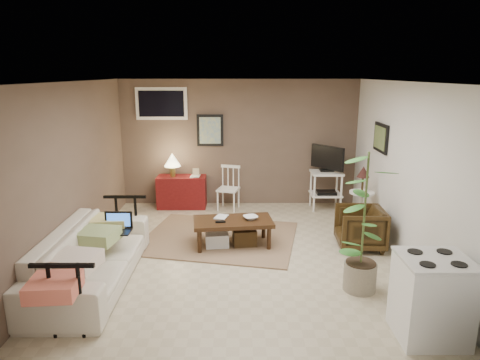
{
  "coord_description": "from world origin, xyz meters",
  "views": [
    {
      "loc": [
        -0.0,
        -5.6,
        2.51
      ],
      "look_at": [
        0.01,
        0.35,
        1.01
      ],
      "focal_mm": 32.0,
      "sensor_mm": 36.0,
      "label": 1
    }
  ],
  "objects_px": {
    "red_console": "(181,189)",
    "armchair": "(360,226)",
    "spindle_chair": "(228,189)",
    "tv_stand": "(326,176)",
    "coffee_table": "(232,231)",
    "sofa": "(91,248)",
    "side_table": "(362,191)",
    "stove": "(431,298)",
    "potted_plant": "(364,218)"
  },
  "relations": [
    {
      "from": "red_console",
      "to": "armchair",
      "type": "bearing_deg",
      "value": -34.16
    },
    {
      "from": "spindle_chair",
      "to": "tv_stand",
      "type": "height_order",
      "value": "tv_stand"
    },
    {
      "from": "spindle_chair",
      "to": "red_console",
      "type": "bearing_deg",
      "value": 173.35
    },
    {
      "from": "coffee_table",
      "to": "spindle_chair",
      "type": "bearing_deg",
      "value": 93.23
    },
    {
      "from": "sofa",
      "to": "side_table",
      "type": "relative_size",
      "value": 2.19
    },
    {
      "from": "sofa",
      "to": "tv_stand",
      "type": "bearing_deg",
      "value": -49.67
    },
    {
      "from": "spindle_chair",
      "to": "armchair",
      "type": "xyz_separation_m",
      "value": [
        1.97,
        -1.85,
        -0.05
      ]
    },
    {
      "from": "side_table",
      "to": "stove",
      "type": "height_order",
      "value": "side_table"
    },
    {
      "from": "tv_stand",
      "to": "red_console",
      "type": "bearing_deg",
      "value": 177.73
    },
    {
      "from": "spindle_chair",
      "to": "tv_stand",
      "type": "bearing_deg",
      "value": -0.09
    },
    {
      "from": "coffee_table",
      "to": "potted_plant",
      "type": "height_order",
      "value": "potted_plant"
    },
    {
      "from": "tv_stand",
      "to": "armchair",
      "type": "distance_m",
      "value": 1.88
    },
    {
      "from": "sofa",
      "to": "potted_plant",
      "type": "relative_size",
      "value": 1.37
    },
    {
      "from": "tv_stand",
      "to": "potted_plant",
      "type": "height_order",
      "value": "potted_plant"
    },
    {
      "from": "sofa",
      "to": "red_console",
      "type": "xyz_separation_m",
      "value": [
        0.69,
        3.02,
        -0.09
      ]
    },
    {
      "from": "armchair",
      "to": "stove",
      "type": "height_order",
      "value": "stove"
    },
    {
      "from": "sofa",
      "to": "red_console",
      "type": "distance_m",
      "value": 3.1
    },
    {
      "from": "spindle_chair",
      "to": "potted_plant",
      "type": "bearing_deg",
      "value": -62.38
    },
    {
      "from": "tv_stand",
      "to": "side_table",
      "type": "xyz_separation_m",
      "value": [
        0.36,
        -1.08,
        0.02
      ]
    },
    {
      "from": "side_table",
      "to": "sofa",
      "type": "bearing_deg",
      "value": -154.17
    },
    {
      "from": "red_console",
      "to": "spindle_chair",
      "type": "xyz_separation_m",
      "value": [
        0.91,
        -0.11,
        0.02
      ]
    },
    {
      "from": "tv_stand",
      "to": "stove",
      "type": "relative_size",
      "value": 1.44
    },
    {
      "from": "coffee_table",
      "to": "spindle_chair",
      "type": "relative_size",
      "value": 1.48
    },
    {
      "from": "armchair",
      "to": "potted_plant",
      "type": "relative_size",
      "value": 0.4
    },
    {
      "from": "armchair",
      "to": "stove",
      "type": "distance_m",
      "value": 2.21
    },
    {
      "from": "coffee_table",
      "to": "red_console",
      "type": "relative_size",
      "value": 1.15
    },
    {
      "from": "sofa",
      "to": "red_console",
      "type": "bearing_deg",
      "value": -12.91
    },
    {
      "from": "red_console",
      "to": "stove",
      "type": "distance_m",
      "value": 5.1
    },
    {
      "from": "tv_stand",
      "to": "side_table",
      "type": "bearing_deg",
      "value": -71.43
    },
    {
      "from": "spindle_chair",
      "to": "side_table",
      "type": "height_order",
      "value": "side_table"
    },
    {
      "from": "coffee_table",
      "to": "stove",
      "type": "distance_m",
      "value": 2.98
    },
    {
      "from": "stove",
      "to": "spindle_chair",
      "type": "bearing_deg",
      "value": 116.76
    },
    {
      "from": "armchair",
      "to": "tv_stand",
      "type": "bearing_deg",
      "value": -173.02
    },
    {
      "from": "spindle_chair",
      "to": "side_table",
      "type": "bearing_deg",
      "value": -26.21
    },
    {
      "from": "stove",
      "to": "red_console",
      "type": "bearing_deg",
      "value": 125.35
    },
    {
      "from": "stove",
      "to": "armchair",
      "type": "bearing_deg",
      "value": 91.84
    },
    {
      "from": "red_console",
      "to": "side_table",
      "type": "bearing_deg",
      "value": -20.92
    },
    {
      "from": "sofa",
      "to": "side_table",
      "type": "bearing_deg",
      "value": -64.17
    },
    {
      "from": "sofa",
      "to": "stove",
      "type": "xyz_separation_m",
      "value": [
        3.64,
        -1.14,
        -0.04
      ]
    },
    {
      "from": "sofa",
      "to": "spindle_chair",
      "type": "relative_size",
      "value": 2.84
    },
    {
      "from": "armchair",
      "to": "sofa",
      "type": "bearing_deg",
      "value": -70.77
    },
    {
      "from": "potted_plant",
      "to": "spindle_chair",
      "type": "bearing_deg",
      "value": 117.62
    },
    {
      "from": "coffee_table",
      "to": "stove",
      "type": "xyz_separation_m",
      "value": [
        1.94,
        -2.25,
        0.17
      ]
    },
    {
      "from": "side_table",
      "to": "potted_plant",
      "type": "bearing_deg",
      "value": -105.45
    },
    {
      "from": "spindle_chair",
      "to": "armchair",
      "type": "bearing_deg",
      "value": -43.12
    },
    {
      "from": "side_table",
      "to": "armchair",
      "type": "distance_m",
      "value": 0.86
    },
    {
      "from": "tv_stand",
      "to": "stove",
      "type": "xyz_separation_m",
      "value": [
        0.21,
        -4.05,
        -0.22
      ]
    },
    {
      "from": "potted_plant",
      "to": "red_console",
      "type": "bearing_deg",
      "value": 128.21
    },
    {
      "from": "red_console",
      "to": "potted_plant",
      "type": "bearing_deg",
      "value": -51.79
    },
    {
      "from": "spindle_chair",
      "to": "armchair",
      "type": "height_order",
      "value": "spindle_chair"
    }
  ]
}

